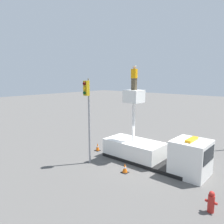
# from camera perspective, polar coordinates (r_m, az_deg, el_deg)

# --- Properties ---
(ground_plane) EXTENTS (120.00, 120.00, 0.00)m
(ground_plane) POSITION_cam_1_polar(r_m,az_deg,el_deg) (16.40, 8.80, -12.76)
(ground_plane) COLOR #565451
(bucket_truck) EXTENTS (7.53, 2.26, 5.15)m
(bucket_truck) POSITION_cam_1_polar(r_m,az_deg,el_deg) (15.75, 10.89, -9.99)
(bucket_truck) COLOR black
(bucket_truck) RESTS_ON ground
(worker) EXTENTS (0.40, 0.26, 1.75)m
(worker) POSITION_cam_1_polar(r_m,az_deg,el_deg) (15.84, 5.81, 8.90)
(worker) COLOR brown
(worker) RESTS_ON bucket_truck
(traffic_light_pole) EXTENTS (0.34, 0.57, 5.99)m
(traffic_light_pole) POSITION_cam_1_polar(r_m,az_deg,el_deg) (14.98, -6.41, 1.91)
(traffic_light_pole) COLOR gray
(traffic_light_pole) RESTS_ON ground
(fire_hydrant) EXTENTS (0.54, 0.30, 1.02)m
(fire_hydrant) POSITION_cam_1_polar(r_m,az_deg,el_deg) (11.61, 24.49, -20.59)
(fire_hydrant) COLOR #B2231E
(fire_hydrant) RESTS_ON ground
(traffic_cone_rear) EXTENTS (0.39, 0.39, 0.65)m
(traffic_cone_rear) POSITION_cam_1_polar(r_m,az_deg,el_deg) (18.45, -3.79, -9.12)
(traffic_cone_rear) COLOR black
(traffic_cone_rear) RESTS_ON ground
(traffic_cone_curbside) EXTENTS (0.42, 0.42, 0.63)m
(traffic_cone_curbside) POSITION_cam_1_polar(r_m,az_deg,el_deg) (14.49, 3.38, -14.44)
(traffic_cone_curbside) COLOR black
(traffic_cone_curbside) RESTS_ON ground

